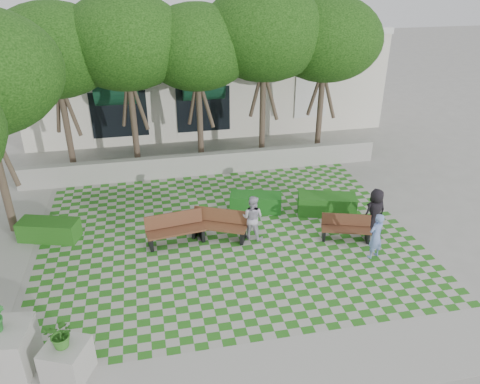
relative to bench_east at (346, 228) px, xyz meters
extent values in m
plane|color=gray|center=(-3.74, -0.18, -0.40)|extent=(90.00, 90.00, 0.00)
plane|color=#2B721E|center=(-3.74, 0.82, -0.39)|extent=(12.00, 12.00, 0.00)
cube|color=#9E9B93|center=(-3.74, -4.88, -0.39)|extent=(16.00, 2.00, 0.01)
cube|color=#9E9B93|center=(-3.74, 6.02, 0.05)|extent=(15.00, 0.36, 0.90)
cube|color=#4F2C1B|center=(-0.02, -0.06, 0.00)|extent=(1.65, 0.94, 0.05)
cube|color=#4F2C1B|center=(0.05, 0.16, 0.23)|extent=(1.54, 0.59, 0.40)
cube|color=black|center=(-0.69, 0.15, -0.21)|extent=(0.22, 0.44, 0.39)
cube|color=black|center=(0.65, -0.27, -0.21)|extent=(0.22, 0.44, 0.39)
cube|color=brown|center=(-4.04, 0.87, 0.05)|extent=(1.88, 1.26, 0.06)
cube|color=brown|center=(-3.93, 1.11, 0.33)|extent=(1.70, 0.88, 0.46)
cube|color=black|center=(-4.77, 1.21, -0.18)|extent=(0.30, 0.50, 0.44)
cube|color=black|center=(-3.30, 0.54, -0.18)|extent=(0.30, 0.50, 0.44)
cube|color=#55301D|center=(-5.43, 0.86, 0.07)|extent=(1.93, 0.82, 0.06)
cube|color=#55301D|center=(-5.46, 1.13, 0.35)|extent=(1.87, 0.38, 0.47)
cube|color=black|center=(-6.25, 0.75, -0.17)|extent=(0.17, 0.53, 0.46)
cube|color=black|center=(-4.60, 0.97, -0.17)|extent=(0.17, 0.53, 0.46)
cube|color=#1A5215|center=(0.01, 1.74, -0.04)|extent=(2.18, 1.37, 0.71)
cube|color=#165318|center=(-2.42, 2.47, -0.08)|extent=(1.97, 1.22, 0.64)
cube|color=#1D5216|center=(-9.46, 1.98, -0.07)|extent=(2.04, 1.28, 0.66)
cube|color=#9E9B93|center=(-8.21, -3.99, 0.04)|extent=(1.15, 1.15, 0.87)
imported|color=#347624|center=(-8.21, -3.99, 0.82)|extent=(0.77, 0.73, 0.68)
cube|color=#9E9B93|center=(-9.53, -3.53, 0.17)|extent=(1.28, 1.28, 1.14)
imported|color=#748CD3|center=(0.43, -1.14, 0.35)|extent=(0.64, 0.54, 1.50)
imported|color=black|center=(1.05, 0.17, 0.40)|extent=(0.86, 0.64, 1.61)
imported|color=silver|center=(-2.97, 0.70, 0.36)|extent=(0.93, 0.88, 1.52)
cylinder|color=#47382B|center=(-9.24, 7.42, 1.42)|extent=(0.26, 0.26, 3.64)
ellipsoid|color=#1E4C11|center=(-9.24, 7.42, 4.67)|extent=(4.80, 4.80, 3.60)
cylinder|color=#47382B|center=(-6.54, 7.42, 1.50)|extent=(0.26, 0.26, 3.81)
ellipsoid|color=#1E4C11|center=(-6.54, 7.42, 4.90)|extent=(5.00, 5.00, 3.75)
cylinder|color=#47382B|center=(-3.74, 7.42, 1.39)|extent=(0.26, 0.26, 3.58)
ellipsoid|color=#1E4C11|center=(-3.74, 7.42, 4.59)|extent=(4.60, 4.60, 3.45)
cylinder|color=#47382B|center=(-0.94, 7.42, 1.56)|extent=(0.26, 0.26, 3.92)
ellipsoid|color=#1E4C11|center=(-0.94, 7.42, 5.06)|extent=(5.20, 5.20, 3.90)
cylinder|color=#47382B|center=(1.76, 7.42, 1.45)|extent=(0.26, 0.26, 3.70)
ellipsoid|color=#1E4C11|center=(1.76, 7.42, 4.75)|extent=(4.80, 4.80, 3.60)
cylinder|color=#47382B|center=(-10.74, 2.82, 1.50)|extent=(0.26, 0.26, 3.81)
cube|color=silver|center=(-2.74, 14.02, 2.10)|extent=(18.00, 8.00, 5.00)
cube|color=white|center=(-2.74, 10.02, 4.60)|extent=(18.00, 0.30, 0.30)
cube|color=black|center=(2.26, 10.00, 1.80)|extent=(1.40, 0.10, 2.40)
cylinder|color=#0F3A24|center=(-7.24, 10.00, 2.60)|extent=(3.00, 1.80, 1.80)
cube|color=black|center=(-7.24, 10.00, 1.20)|extent=(2.60, 0.08, 2.20)
cylinder|color=#0F3A24|center=(-3.24, 10.00, 2.60)|extent=(3.00, 1.80, 1.80)
cube|color=black|center=(-3.24, 10.00, 1.20)|extent=(2.60, 0.08, 2.20)
camera|label=1|loc=(-6.04, -12.00, 7.94)|focal=35.00mm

